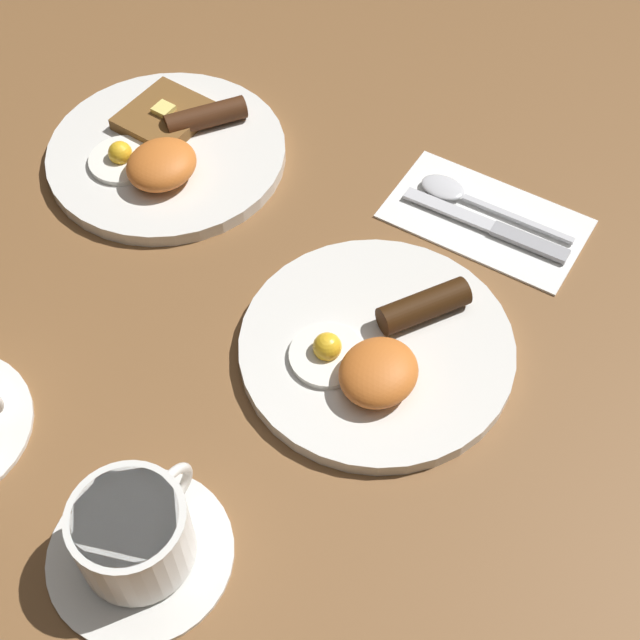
{
  "coord_description": "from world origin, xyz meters",
  "views": [
    {
      "loc": [
        -0.41,
        -0.23,
        0.68
      ],
      "look_at": [
        -0.01,
        0.05,
        0.03
      ],
      "focal_mm": 50.0,
      "sensor_mm": 36.0,
      "label": 1
    }
  ],
  "objects_px": {
    "knife": "(494,228)",
    "teacup_near": "(135,537)",
    "breakfast_plate_far": "(166,151)",
    "breakfast_plate_near": "(377,349)",
    "spoon": "(458,194)"
  },
  "relations": [
    {
      "from": "breakfast_plate_far",
      "to": "teacup_near",
      "type": "relative_size",
      "value": 1.75
    },
    {
      "from": "knife",
      "to": "breakfast_plate_far",
      "type": "bearing_deg",
      "value": 12.85
    },
    {
      "from": "knife",
      "to": "teacup_near",
      "type": "bearing_deg",
      "value": 77.37
    },
    {
      "from": "breakfast_plate_far",
      "to": "knife",
      "type": "height_order",
      "value": "breakfast_plate_far"
    },
    {
      "from": "breakfast_plate_near",
      "to": "knife",
      "type": "bearing_deg",
      "value": -3.54
    },
    {
      "from": "breakfast_plate_far",
      "to": "knife",
      "type": "relative_size",
      "value": 1.44
    },
    {
      "from": "breakfast_plate_near",
      "to": "spoon",
      "type": "relative_size",
      "value": 1.48
    },
    {
      "from": "knife",
      "to": "spoon",
      "type": "xyz_separation_m",
      "value": [
        0.02,
        0.05,
        0.0
      ]
    },
    {
      "from": "breakfast_plate_near",
      "to": "teacup_near",
      "type": "distance_m",
      "value": 0.27
    },
    {
      "from": "teacup_near",
      "to": "spoon",
      "type": "relative_size",
      "value": 0.87
    },
    {
      "from": "breakfast_plate_near",
      "to": "spoon",
      "type": "bearing_deg",
      "value": 10.78
    },
    {
      "from": "breakfast_plate_near",
      "to": "knife",
      "type": "distance_m",
      "value": 0.2
    },
    {
      "from": "breakfast_plate_far",
      "to": "teacup_near",
      "type": "distance_m",
      "value": 0.45
    },
    {
      "from": "breakfast_plate_near",
      "to": "teacup_near",
      "type": "xyz_separation_m",
      "value": [
        -0.27,
        0.05,
        0.02
      ]
    },
    {
      "from": "teacup_near",
      "to": "spoon",
      "type": "distance_m",
      "value": 0.49
    }
  ]
}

